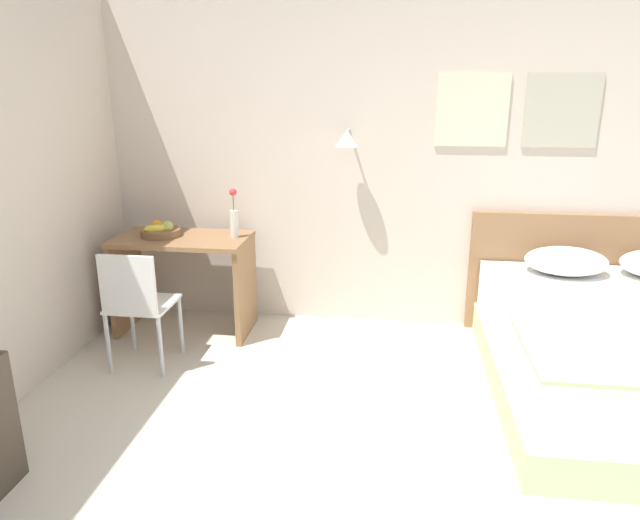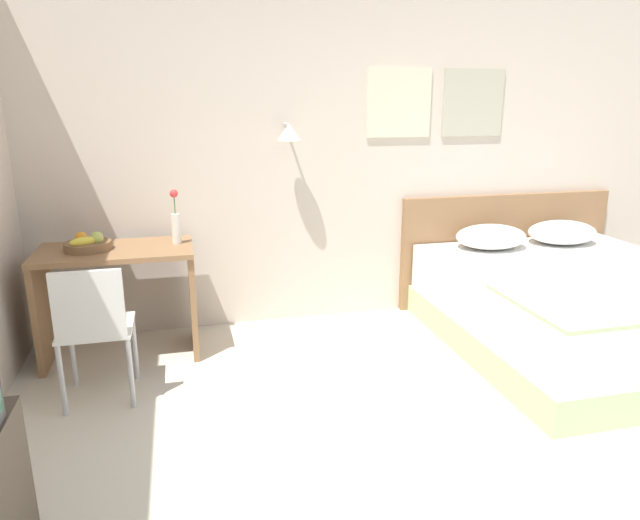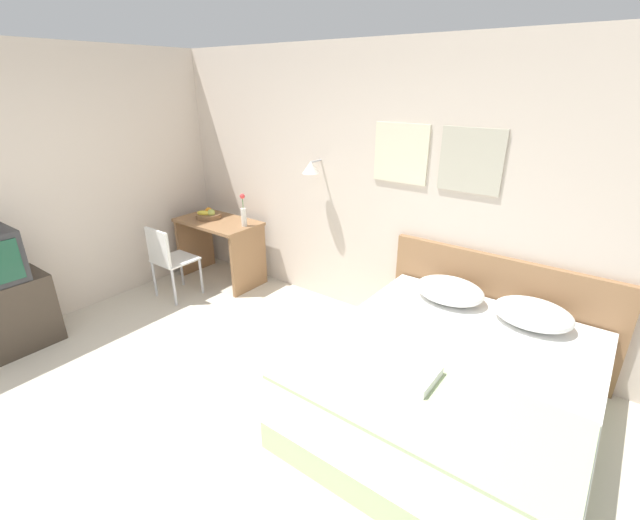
% 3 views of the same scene
% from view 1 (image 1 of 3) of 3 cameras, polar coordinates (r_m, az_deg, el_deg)
% --- Properties ---
extents(wall_back, '(5.69, 0.31, 2.65)m').
position_cam_1_polar(wall_back, '(4.49, 10.12, 9.86)').
color(wall_back, beige).
rests_on(wall_back, ground_plane).
extents(headboard, '(1.92, 0.06, 0.95)m').
position_cam_1_polar(headboard, '(4.86, 25.93, -1.41)').
color(headboard, '#8E6642').
rests_on(headboard, ground_plane).
extents(pillow_left, '(0.57, 0.44, 0.19)m').
position_cam_1_polar(pillow_left, '(4.44, 23.39, -0.09)').
color(pillow_left, white).
rests_on(pillow_left, bed).
extents(desk, '(1.01, 0.58, 0.76)m').
position_cam_1_polar(desk, '(4.55, -13.46, -0.76)').
color(desk, '#8E6642').
rests_on(desk, ground_plane).
extents(desk_chair, '(0.41, 0.41, 0.84)m').
position_cam_1_polar(desk_chair, '(4.00, -17.90, -3.87)').
color(desk_chair, white).
rests_on(desk_chair, ground_plane).
extents(fruit_bowl, '(0.30, 0.30, 0.12)m').
position_cam_1_polar(fruit_bowl, '(4.53, -15.65, 2.81)').
color(fruit_bowl, brown).
rests_on(fruit_bowl, desk).
extents(flower_vase, '(0.06, 0.06, 0.38)m').
position_cam_1_polar(flower_vase, '(4.36, -8.59, 4.15)').
color(flower_vase, silver).
rests_on(flower_vase, desk).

